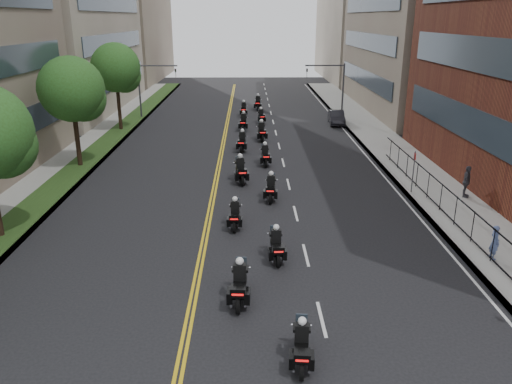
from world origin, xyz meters
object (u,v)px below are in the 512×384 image
motorcycle_6 (241,171)px  pedestrian_c (467,182)px  motorcycle_11 (261,117)px  pedestrian_a (495,242)px  motorcycle_9 (261,132)px  parked_sedan (336,117)px  motorcycle_4 (235,215)px  motorcycle_8 (242,142)px  motorcycle_10 (244,123)px  motorcycle_7 (265,156)px  motorcycle_3 (276,246)px  motorcycle_2 (240,285)px  motorcycle_12 (244,110)px  motorcycle_5 (271,189)px  motorcycle_13 (258,104)px  motorcycle_1 (301,347)px

motorcycle_6 → pedestrian_c: pedestrian_c is taller
motorcycle_11 → pedestrian_a: pedestrian_a is taller
motorcycle_9 → parked_sedan: motorcycle_9 is taller
motorcycle_4 → motorcycle_8: motorcycle_8 is taller
motorcycle_10 → motorcycle_7: bearing=-78.4°
motorcycle_4 → motorcycle_9: size_ratio=0.87×
motorcycle_7 → motorcycle_11: motorcycle_7 is taller
motorcycle_3 → motorcycle_2: bearing=-117.7°
motorcycle_12 → pedestrian_a: bearing=-70.5°
motorcycle_7 → pedestrian_c: (11.38, -7.35, 0.41)m
motorcycle_2 → motorcycle_5: (1.64, 11.00, -0.03)m
motorcycle_2 → pedestrian_a: bearing=19.1°
motorcycle_10 → motorcycle_3: bearing=-82.9°
parked_sedan → pedestrian_a: pedestrian_a is taller
motorcycle_9 → pedestrian_a: (9.40, -22.66, 0.19)m
parked_sedan → motorcycle_4: bearing=-106.3°
motorcycle_5 → pedestrian_c: pedestrian_c is taller
motorcycle_12 → pedestrian_a: 35.69m
pedestrian_a → motorcycle_5: bearing=46.8°
motorcycle_12 → motorcycle_13: size_ratio=0.94×
motorcycle_2 → motorcycle_3: 3.74m
motorcycle_11 → motorcycle_12: bearing=107.3°
motorcycle_11 → pedestrian_c: (11.27, -22.34, 0.44)m
motorcycle_8 → pedestrian_a: (11.02, -19.13, 0.21)m
motorcycle_2 → motorcycle_13: 40.87m
motorcycle_10 → motorcycle_8: bearing=-86.7°
motorcycle_9 → pedestrian_a: motorcycle_9 is taller
motorcycle_6 → motorcycle_10: (0.07, 15.62, -0.02)m
motorcycle_7 → motorcycle_12: motorcycle_12 is taller
motorcycle_10 → motorcycle_12: 7.12m
parked_sedan → motorcycle_1: bearing=-97.3°
motorcycle_4 → parked_sedan: bearing=71.3°
motorcycle_5 → motorcycle_6: motorcycle_6 is taller
motorcycle_2 → motorcycle_4: (-0.34, 7.01, -0.06)m
pedestrian_c → parked_sedan: bearing=39.4°
motorcycle_2 → motorcycle_5: 11.13m
motorcycle_10 → motorcycle_9: bearing=-65.7°
motorcycle_5 → motorcycle_8: size_ratio=0.96×
motorcycle_5 → motorcycle_10: size_ratio=0.93×
motorcycle_6 → motorcycle_10: bearing=82.0°
motorcycle_5 → pedestrian_c: (11.28, -0.11, 0.41)m
motorcycle_13 → motorcycle_3: bearing=-86.5°
motorcycle_9 → motorcycle_13: 15.10m
parked_sedan → motorcycle_2: bearing=-101.7°
motorcycle_8 → motorcycle_10: (0.05, 7.69, 0.02)m
motorcycle_6 → motorcycle_2: bearing=-97.1°
motorcycle_4 → motorcycle_6: size_ratio=0.86×
motorcycle_6 → motorcycle_7: bearing=59.1°
parked_sedan → pedestrian_c: bearing=-76.1°
motorcycle_11 → parked_sedan: motorcycle_11 is taller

